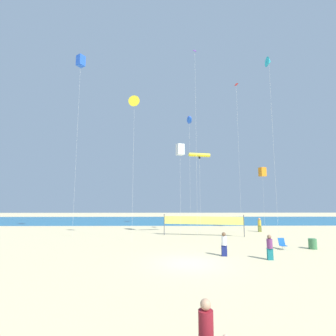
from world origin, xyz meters
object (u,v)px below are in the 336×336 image
Objects in this scene: beachgoer_white_shirt at (224,243)px; folding_beach_chair at (282,243)px; kite_orange_box at (262,172)px; volleyball_net at (203,221)px; kite_yellow_delta at (134,102)px; kite_yellow_tube at (199,155)px; trash_barrel at (313,244)px; kite_red_diamond at (236,92)px; beachgoer_plum_shirt at (270,246)px; kite_cyan_delta at (269,62)px; beachgoer_mustard_shirt at (259,224)px; beach_handbag at (270,247)px; kite_blue_box at (81,61)px; mother_figure at (206,331)px; kite_blue_inflatable at (189,120)px; kite_white_box at (180,150)px; kite_violet_diamond at (195,62)px.

beachgoer_white_shirt is 5.97m from folding_beach_chair.
folding_beach_chair is 15.72m from kite_orange_box.
volleyball_net is 0.60× the size of kite_yellow_delta.
beachgoer_white_shirt is 12.57m from kite_yellow_tube.
trash_barrel is 21.09m from kite_yellow_delta.
kite_red_diamond is at bearing 27.26° from volleyball_net.
beachgoer_plum_shirt is 19.51m from kite_cyan_delta.
beachgoer_mustard_shirt is 0.19× the size of kite_yellow_tube.
kite_blue_box is (-19.20, 7.15, 20.78)m from beach_handbag.
mother_figure is 31.66m from kite_blue_box.
beachgoer_white_shirt is 1.93× the size of folding_beach_chair.
kite_orange_box is (9.74, 6.22, -1.25)m from kite_yellow_tube.
kite_blue_inflatable is 13.00m from kite_orange_box.
beachgoer_plum_shirt is 15.05m from kite_white_box.
mother_figure is 18.38m from trash_barrel.
kite_white_box is (-2.57, -0.27, 8.24)m from volleyball_net.
folding_beach_chair is 20.58m from kite_red_diamond.
kite_yellow_delta is (-7.55, 6.02, 13.29)m from beachgoer_white_shirt.
kite_blue_box reaches higher than kite_orange_box.
kite_orange_box is (4.88, 13.06, 7.81)m from beach_handbag.
kite_yellow_delta reaches higher than beachgoer_white_shirt.
kite_violet_diamond is 7.90m from kite_cyan_delta.
kite_blue_box is 14.00m from kite_violet_diamond.
mother_figure is at bearing -140.66° from folding_beach_chair.
beachgoer_plum_shirt is at bearing 140.08° from beachgoer_white_shirt.
beachgoer_plum_shirt reaches higher than folding_beach_chair.
kite_violet_diamond is (-3.83, 8.58, 18.68)m from beachgoer_plum_shirt.
kite_red_diamond is 6.82m from kite_cyan_delta.
kite_white_box is (0.74, 21.57, 9.01)m from mother_figure.
trash_barrel is at bearing 99.98° from beachgoer_plum_shirt.
mother_figure is 16.85m from folding_beach_chair.
mother_figure is 1.85× the size of folding_beach_chair.
beachgoer_white_shirt is 0.19× the size of volleyball_net.
mother_figure is at bearing -109.09° from kite_red_diamond.
beachgoer_mustard_shirt is at bearing 23.99° from volleyball_net.
kite_white_box is (4.97, 3.59, -4.32)m from kite_yellow_delta.
beachgoer_white_shirt is 16.43m from kite_yellow_delta.
beachgoer_plum_shirt reaches higher than beach_handbag.
kite_orange_box is at bearing 31.61° from volleyball_net.
kite_yellow_delta is (-15.57, 3.53, 13.78)m from trash_barrel.
volleyball_net is at bearing 64.60° from mother_figure.
beachgoer_plum_shirt is 2.00× the size of trash_barrel.
kite_cyan_delta is (6.76, -3.96, 17.01)m from volleyball_net.
beachgoer_mustard_shirt is 17.70m from kite_blue_inflatable.
beachgoer_plum_shirt is 0.20× the size of kite_orange_box.
volleyball_net is (3.31, 21.84, 0.77)m from mother_figure.
kite_orange_box is at bearing 48.51° from mother_figure.
volleyball_net reaches higher than beach_handbag.
beachgoer_mustard_shirt is at bearing -25.02° from kite_blue_inflatable.
kite_blue_box reaches higher than beachgoer_mustard_shirt.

